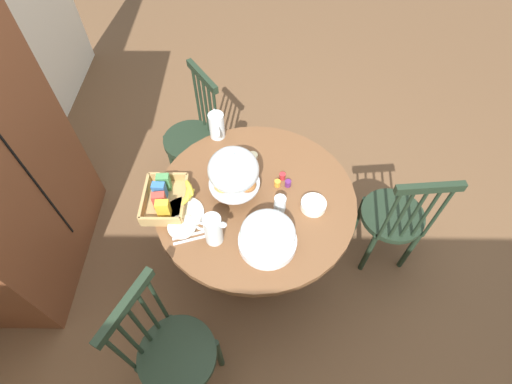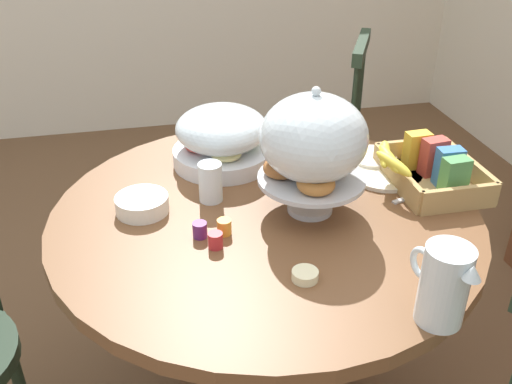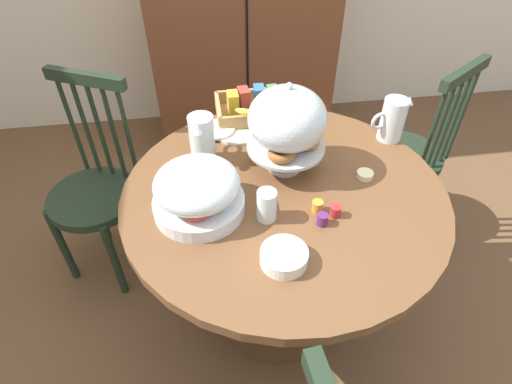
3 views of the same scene
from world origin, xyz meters
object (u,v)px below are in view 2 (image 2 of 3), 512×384
(cereal_bowl, at_px, (142,204))
(butter_dish, at_px, (305,275))
(milk_pitcher, at_px, (312,133))
(cereal_basket, at_px, (430,169))
(dining_table, at_px, (264,278))
(china_plate_large, at_px, (384,173))
(china_plate_small, at_px, (372,157))
(pastry_stand_with_dome, at_px, (313,142))
(drinking_glass, at_px, (210,182))
(windsor_chair_facing_door, at_px, (318,163))
(orange_juice_pitcher, at_px, (443,288))
(fruit_platter_covered, at_px, (222,138))

(cereal_bowl, relative_size, butter_dish, 2.33)
(milk_pitcher, relative_size, cereal_basket, 0.60)
(dining_table, xyz_separation_m, cereal_basket, (-0.04, 0.49, 0.27))
(dining_table, xyz_separation_m, china_plate_large, (-0.12, 0.39, 0.23))
(china_plate_small, bearing_deg, china_plate_large, 1.06)
(pastry_stand_with_dome, distance_m, drinking_glass, 0.31)
(windsor_chair_facing_door, height_order, cereal_bowl, windsor_chair_facing_door)
(china_plate_small, distance_m, drinking_glass, 0.53)
(cereal_bowl, distance_m, drinking_glass, 0.19)
(drinking_glass, bearing_deg, china_plate_small, 103.16)
(orange_juice_pitcher, bearing_deg, fruit_platter_covered, -158.32)
(cereal_bowl, bearing_deg, drinking_glass, 96.11)
(milk_pitcher, xyz_separation_m, cereal_basket, (0.23, 0.28, -0.04))
(orange_juice_pitcher, distance_m, china_plate_large, 0.62)
(windsor_chair_facing_door, height_order, orange_juice_pitcher, windsor_chair_facing_door)
(dining_table, distance_m, milk_pitcher, 0.46)
(windsor_chair_facing_door, xyz_separation_m, milk_pitcher, (0.50, -0.20, 0.37))
(orange_juice_pitcher, distance_m, drinking_glass, 0.68)
(windsor_chair_facing_door, relative_size, pastry_stand_with_dome, 2.83)
(orange_juice_pitcher, distance_m, milk_pitcher, 0.75)
(fruit_platter_covered, bearing_deg, orange_juice_pitcher, 21.68)
(pastry_stand_with_dome, relative_size, cereal_bowl, 2.46)
(china_plate_large, xyz_separation_m, butter_dish, (0.42, -0.37, 0.01))
(dining_table, bearing_deg, drinking_glass, -123.38)
(fruit_platter_covered, bearing_deg, milk_pitcher, 83.90)
(china_plate_large, distance_m, cereal_bowl, 0.71)
(milk_pitcher, xyz_separation_m, drinking_glass, (0.18, -0.34, -0.03))
(windsor_chair_facing_door, xyz_separation_m, butter_dish, (1.07, -0.39, 0.30))
(fruit_platter_covered, distance_m, orange_juice_pitcher, 0.84)
(milk_pitcher, height_order, butter_dish, milk_pitcher)
(milk_pitcher, bearing_deg, orange_juice_pitcher, 2.64)
(pastry_stand_with_dome, bearing_deg, china_plate_small, 130.47)
(windsor_chair_facing_door, relative_size, orange_juice_pitcher, 5.47)
(drinking_glass, relative_size, butter_dish, 1.83)
(china_plate_large, xyz_separation_m, drinking_glass, (0.03, -0.52, 0.05))
(windsor_chair_facing_door, height_order, cereal_basket, windsor_chair_facing_door)
(dining_table, height_order, cereal_basket, cereal_basket)
(china_plate_large, xyz_separation_m, cereal_bowl, (0.05, -0.71, 0.02))
(china_plate_large, bearing_deg, drinking_glass, -86.55)
(dining_table, distance_m, fruit_platter_covered, 0.44)
(dining_table, height_order, pastry_stand_with_dome, pastry_stand_with_dome)
(fruit_platter_covered, relative_size, cereal_bowl, 2.14)
(china_plate_small, bearing_deg, dining_table, -62.09)
(dining_table, relative_size, fruit_platter_covered, 3.79)
(fruit_platter_covered, xyz_separation_m, drinking_glass, (0.21, -0.07, -0.03))
(pastry_stand_with_dome, bearing_deg, orange_juice_pitcher, 15.87)
(windsor_chair_facing_door, relative_size, cereal_basket, 3.09)
(milk_pitcher, distance_m, cereal_bowl, 0.57)
(pastry_stand_with_dome, xyz_separation_m, milk_pitcher, (-0.29, 0.10, -0.11))
(cereal_basket, xyz_separation_m, cereal_bowl, (-0.03, -0.81, -0.02))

